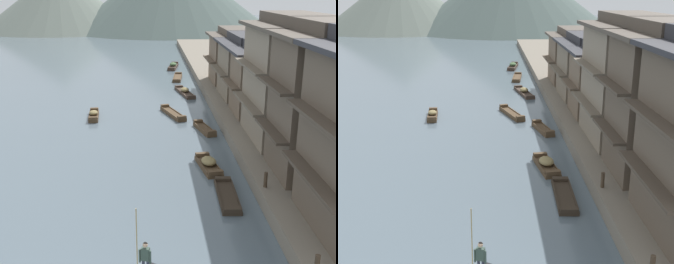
% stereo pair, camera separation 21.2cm
% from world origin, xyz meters
% --- Properties ---
extents(riverbank_right, '(18.00, 110.00, 0.91)m').
position_xyz_m(riverbank_right, '(16.38, 30.00, 0.46)').
color(riverbank_right, slate).
rests_on(riverbank_right, ground).
extents(boatman_person, '(0.56, 0.32, 3.04)m').
position_xyz_m(boatman_person, '(1.28, 2.87, 1.42)').
color(boatman_person, black).
rests_on(boatman_person, boat_foreground_poled).
extents(boat_moored_nearest, '(1.61, 3.60, 0.52)m').
position_xyz_m(boat_moored_nearest, '(5.98, 22.79, 0.18)').
color(boat_moored_nearest, brown).
rests_on(boat_moored_nearest, ground).
extents(boat_moored_second, '(1.60, 5.31, 0.44)m').
position_xyz_m(boat_moored_second, '(5.12, 45.32, 0.14)').
color(boat_moored_second, brown).
rests_on(boat_moored_second, ground).
extents(boat_moored_third, '(1.11, 3.51, 0.69)m').
position_xyz_m(boat_moored_third, '(-3.63, 27.14, 0.26)').
color(boat_moored_third, brown).
rests_on(boat_moored_third, ground).
extents(boat_moored_far, '(2.27, 4.70, 0.53)m').
position_xyz_m(boat_moored_far, '(3.62, 27.64, 0.18)').
color(boat_moored_far, brown).
rests_on(boat_moored_far, ground).
extents(boat_midriver_drifting, '(2.05, 5.70, 0.71)m').
position_xyz_m(boat_midriver_drifting, '(5.41, 36.54, 0.23)').
color(boat_midriver_drifting, '#423328').
rests_on(boat_midriver_drifting, ground).
extents(boat_midriver_upstream, '(1.19, 4.26, 0.40)m').
position_xyz_m(boat_midriver_upstream, '(5.79, 10.48, 0.13)').
color(boat_midriver_upstream, '#33281E').
rests_on(boat_midriver_upstream, ground).
extents(boat_upstream_distant, '(1.97, 5.65, 0.82)m').
position_xyz_m(boat_upstream_distant, '(4.98, 53.85, 0.28)').
color(boat_upstream_distant, '#423328').
rests_on(boat_upstream_distant, ground).
extents(boat_crossing_west, '(1.53, 3.62, 0.77)m').
position_xyz_m(boat_crossing_west, '(5.29, 14.82, 0.29)').
color(boat_crossing_west, brown).
rests_on(boat_crossing_west, ground).
extents(house_waterfront_second, '(6.28, 5.72, 8.74)m').
position_xyz_m(house_waterfront_second, '(11.25, 11.83, 5.23)').
color(house_waterfront_second, brown).
rests_on(house_waterfront_second, riverbank_right).
extents(house_waterfront_tall, '(6.68, 7.84, 8.74)m').
position_xyz_m(house_waterfront_tall, '(11.45, 18.23, 5.21)').
color(house_waterfront_tall, gray).
rests_on(house_waterfront_tall, riverbank_right).
extents(house_waterfront_narrow, '(6.59, 5.74, 6.14)m').
position_xyz_m(house_waterfront_narrow, '(11.41, 24.78, 3.92)').
color(house_waterfront_narrow, '#75604C').
rests_on(house_waterfront_narrow, riverbank_right).
extents(house_waterfront_far, '(5.99, 7.54, 6.14)m').
position_xyz_m(house_waterfront_far, '(11.11, 31.47, 3.91)').
color(house_waterfront_far, '#7F705B').
rests_on(house_waterfront_far, riverbank_right).
extents(house_waterfront_end, '(6.35, 6.80, 6.14)m').
position_xyz_m(house_waterfront_end, '(11.29, 38.84, 3.92)').
color(house_waterfront_end, '#75604C').
rests_on(house_waterfront_end, riverbank_right).
extents(mooring_post_dock_mid, '(0.20, 0.20, 0.86)m').
position_xyz_m(mooring_post_dock_mid, '(7.73, 9.90, 1.34)').
color(mooring_post_dock_mid, '#473828').
rests_on(mooring_post_dock_mid, riverbank_right).
extents(hill_far_centre, '(45.55, 45.55, 16.77)m').
position_xyz_m(hill_far_centre, '(-24.29, 121.24, 8.38)').
color(hill_far_centre, slate).
rests_on(hill_far_centre, ground).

